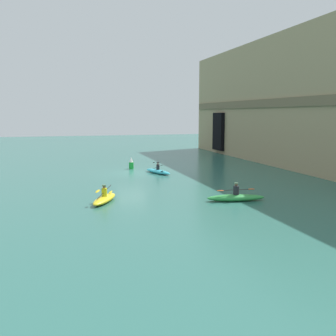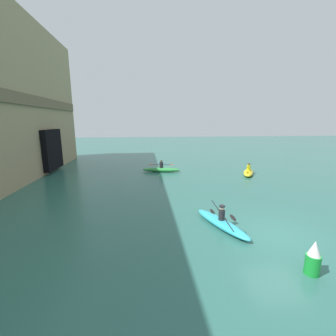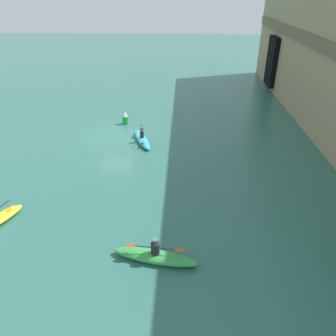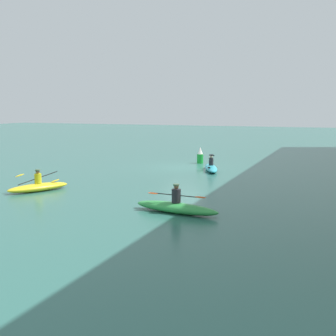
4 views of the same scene
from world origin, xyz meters
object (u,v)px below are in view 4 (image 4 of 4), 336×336
(kayak_cyan, at_px, (211,168))
(kayak_yellow, at_px, (38,187))
(kayak_green, at_px, (176,207))
(marker_buoy, at_px, (200,156))

(kayak_cyan, bearing_deg, kayak_yellow, -52.17)
(kayak_green, relative_size, kayak_yellow, 1.18)
(kayak_green, bearing_deg, marker_buoy, -65.79)
(kayak_green, xyz_separation_m, marker_buoy, (-15.03, -3.65, 0.28))
(kayak_green, relative_size, kayak_cyan, 1.05)
(kayak_yellow, height_order, marker_buoy, marker_buoy)
(kayak_yellow, relative_size, marker_buoy, 2.72)
(kayak_green, relative_size, marker_buoy, 3.20)
(kayak_cyan, bearing_deg, marker_buoy, -173.72)
(marker_buoy, bearing_deg, kayak_green, 13.63)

